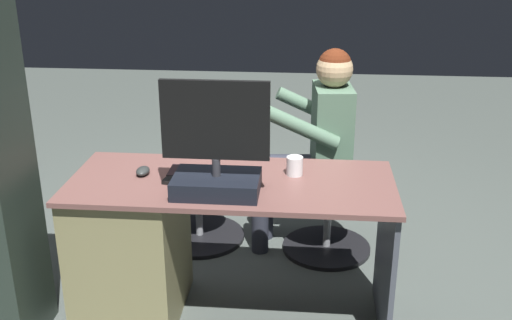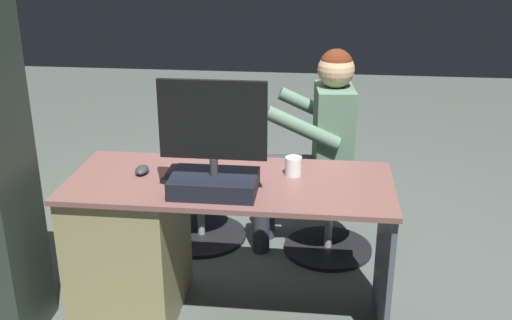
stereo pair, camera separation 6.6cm
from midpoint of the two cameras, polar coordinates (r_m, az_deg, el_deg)
ground_plane at (r=3.37m, az=-2.02°, el=-11.07°), size 10.00×10.00×0.00m
desk at (r=2.98m, az=-10.41°, el=-7.56°), size 1.48×0.62×0.72m
monitor at (r=2.59m, az=-4.48°, el=-0.10°), size 0.46×0.25×0.49m
keyboard at (r=2.83m, az=-4.59°, el=-1.21°), size 0.42×0.14×0.02m
computer_mouse at (r=2.87m, az=-11.19°, el=-1.02°), size 0.06×0.10×0.04m
cup at (r=2.81m, az=2.96°, el=-0.56°), size 0.08×0.08×0.09m
tv_remote at (r=2.80m, az=-8.44°, el=-1.58°), size 0.08×0.16×0.02m
office_chair_teddy at (r=3.68m, az=-5.91°, el=-3.64°), size 0.55×0.55×0.48m
teddy_bear at (r=3.55m, az=-6.11°, el=2.14°), size 0.27×0.27×0.38m
visitor_chair at (r=3.55m, az=6.22°, el=-4.40°), size 0.52×0.52×0.48m
person at (r=3.39m, az=5.05°, el=2.36°), size 0.55×0.51×1.19m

